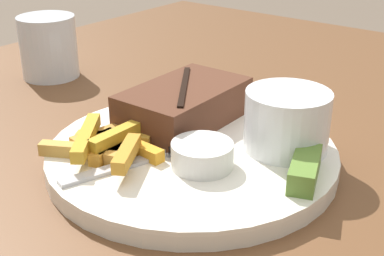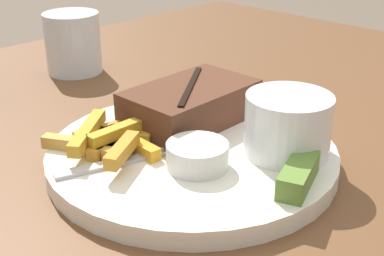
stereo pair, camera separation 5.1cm
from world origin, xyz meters
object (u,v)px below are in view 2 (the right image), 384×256
Objects in this scene: coleslaw_cup at (288,121)px; knife_utensil at (167,133)px; steak_portion at (191,104)px; pickle_spear at (298,175)px; dipping_sauce_cup at (197,154)px; drinking_glass at (73,43)px; dinner_plate at (192,155)px; fork_utensil at (121,162)px.

knife_utensil is at bearing 116.70° from coleslaw_cup.
pickle_spear is at bearing -101.63° from steak_portion.
coleslaw_cup is 0.09m from dipping_sauce_cup.
coleslaw_cup is 1.18× the size of pickle_spear.
pickle_spear is (-0.04, -0.04, -0.02)m from coleslaw_cup.
drinking_glass is at bearing 80.53° from pickle_spear.
dinner_plate is 0.05m from dipping_sauce_cup.
drinking_glass is at bearing 75.45° from dinner_plate.
fork_utensil is 1.53× the size of drinking_glass.
dipping_sauce_cup is at bearing -167.23° from knife_utensil.
dinner_plate is 0.07m from fork_utensil.
dipping_sauce_cup reaches higher than dinner_plate.
steak_portion is 2.03× the size of pickle_spear.
drinking_glass is (0.15, 0.29, 0.02)m from fork_utensil.
drinking_glass reaches higher than coleslaw_cup.
dipping_sauce_cup reaches higher than pickle_spear.
dipping_sauce_cup is at bearing -107.13° from drinking_glass.
pickle_spear is at bearing -135.35° from coleslaw_cup.
pickle_spear is 0.46× the size of knife_utensil.
fork_utensil is 0.33m from drinking_glass.
dinner_plate is 0.07m from steak_portion.
coleslaw_cup reaches higher than steak_portion.
pickle_spear is 0.44m from drinking_glass.
steak_portion is 0.12m from coleslaw_cup.
dinner_plate is at bearing 95.25° from pickle_spear.
fork_utensil is at bearing 129.10° from dipping_sauce_cup.
dipping_sauce_cup is (-0.02, -0.03, 0.02)m from dinner_plate.
dinner_plate is 0.04m from knife_utensil.
dipping_sauce_cup is 0.36m from drinking_glass.
pickle_spear is at bearing -99.47° from drinking_glass.
coleslaw_cup is at bearing -120.08° from knife_utensil.
dipping_sauce_cup reaches higher than fork_utensil.
steak_portion reaches higher than fork_utensil.
drinking_glass is (0.11, 0.35, 0.01)m from dipping_sauce_cup.
steak_portion is at bearing 78.37° from pickle_spear.
steak_portion is at bearing -98.20° from drinking_glass.
dinner_plate is 0.12m from pickle_spear.
dinner_plate is 2.13× the size of fork_utensil.
coleslaw_cup is 0.61× the size of fork_utensil.
dipping_sauce_cup is at bearing -132.12° from steak_portion.
pickle_spear is 0.80× the size of drinking_glass.
drinking_glass is (0.04, 0.27, 0.01)m from steak_portion.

